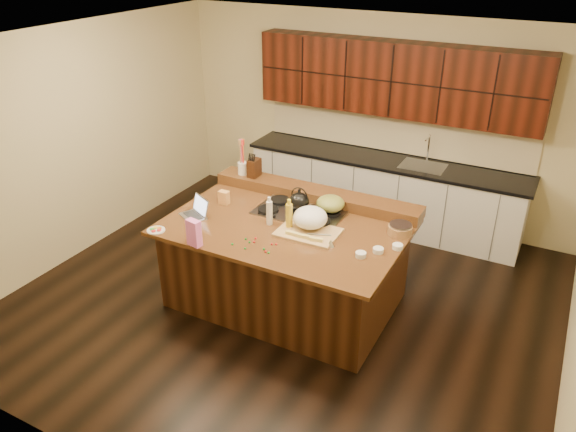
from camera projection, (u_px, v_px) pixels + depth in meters
The scene contains 33 objects.
room at pixel (286, 186), 5.49m from camera, with size 5.52×5.02×2.72m.
island at pixel (286, 263), 5.89m from camera, with size 2.40×1.60×0.92m.
back_ledge at pixel (315, 194), 6.20m from camera, with size 2.40×0.30×0.12m, color black.
cooktop at pixel (299, 212), 5.91m from camera, with size 0.92×0.52×0.05m.
back_counter at pixel (387, 155), 7.28m from camera, with size 3.70×0.66×2.40m.
kettle at pixel (299, 201), 5.85m from camera, with size 0.21×0.21×0.19m, color black.
green_bowl at pixel (330, 203), 5.84m from camera, with size 0.30×0.30×0.16m, color olive.
laptop at pixel (197, 211), 5.84m from camera, with size 0.36×0.33×0.20m.
oil_bottle at pixel (289, 217), 5.55m from camera, with size 0.07×0.07×0.27m, color gold.
vinegar_bottle at pixel (269, 213), 5.65m from camera, with size 0.06×0.06×0.25m, color silver.
wooden_tray at pixel (310, 221), 5.53m from camera, with size 0.60×0.48×0.24m.
ramekin_a at pixel (378, 250), 5.19m from camera, with size 0.10×0.10×0.04m, color white.
ramekin_b at pixel (361, 255), 5.12m from camera, with size 0.10×0.10×0.04m, color white.
ramekin_c at pixel (398, 247), 5.25m from camera, with size 0.10×0.10×0.04m, color white.
strainer_bowl at pixel (400, 230), 5.49m from camera, with size 0.24×0.24×0.09m, color #996B3F.
kitchen_timer at pixel (331, 243), 5.29m from camera, with size 0.08×0.08×0.07m, color silver.
pink_bag at pixel (194, 233), 5.26m from camera, with size 0.14×0.08×0.26m, color #F874D0.
candy_plate at pixel (156, 230), 5.57m from camera, with size 0.18×0.18×0.01m, color white.
package_box at pixel (224, 198), 6.09m from camera, with size 0.11×0.08×0.15m, color #EBA252.
utensil_crock at pixel (243, 168), 6.54m from camera, with size 0.12×0.12×0.14m, color white.
knife_block at pixel (254, 168), 6.46m from camera, with size 0.10×0.17×0.21m, color black.
gumdrop_0 at pixel (256, 238), 5.42m from camera, with size 0.02×0.02×0.02m, color red.
gumdrop_1 at pixel (245, 248), 5.24m from camera, with size 0.02×0.02×0.02m, color #198C26.
gumdrop_2 at pixel (272, 244), 5.32m from camera, with size 0.02×0.02×0.02m, color red.
gumdrop_3 at pixel (246, 239), 5.41m from camera, with size 0.02×0.02×0.02m, color #198C26.
gumdrop_4 at pixel (276, 244), 5.31m from camera, with size 0.02×0.02×0.02m, color red.
gumdrop_5 at pixel (250, 242), 5.35m from camera, with size 0.02×0.02×0.02m, color #198C26.
gumdrop_6 at pixel (254, 242), 5.36m from camera, with size 0.02×0.02×0.02m, color red.
gumdrop_7 at pixel (232, 244), 5.32m from camera, with size 0.02×0.02×0.02m, color #198C26.
gumdrop_8 at pixel (265, 252), 5.19m from camera, with size 0.02×0.02×0.02m, color red.
gumdrop_9 at pixel (264, 249), 5.24m from camera, with size 0.02×0.02×0.02m, color #198C26.
gumdrop_10 at pixel (254, 242), 5.36m from camera, with size 0.02×0.02×0.02m, color red.
gumdrop_11 at pixel (269, 253), 5.18m from camera, with size 0.02×0.02×0.02m, color #198C26.
Camera 1 is at (2.36, -4.43, 3.59)m, focal length 35.00 mm.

